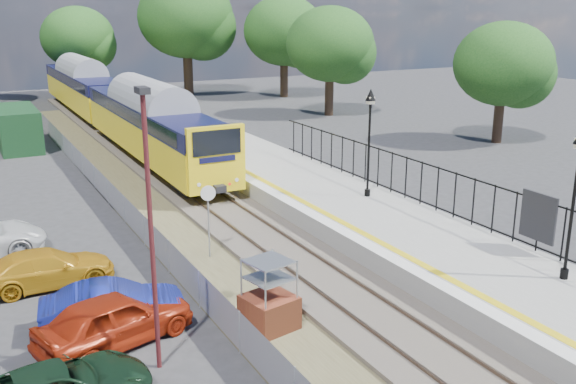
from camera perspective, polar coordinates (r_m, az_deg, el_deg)
ground at (r=20.66m, az=4.29°, el=-8.86°), size 120.00×120.00×0.00m
track_bed at (r=28.56m, az=-6.86°, el=-1.59°), size 5.90×80.00×0.29m
platform at (r=28.96m, az=2.98°, el=-0.50°), size 5.00×70.00×0.90m
platform_edge at (r=27.87m, az=-0.66°, el=-0.17°), size 0.90×70.00×0.01m
victorian_lamp_north at (r=27.04m, az=7.29°, el=6.58°), size 0.44×0.44×4.60m
palisade_fence at (r=25.47m, az=14.25°, el=-0.06°), size 0.12×26.00×2.00m
wire_fence at (r=29.55m, az=-15.29°, el=-0.42°), size 0.06×52.00×1.20m
tree_line at (r=58.97m, az=-17.07°, el=13.35°), size 56.80×43.80×11.88m
train at (r=47.74m, az=-15.55°, el=7.83°), size 2.82×40.83×3.51m
brick_plinth at (r=17.99m, az=-1.69°, el=-9.24°), size 1.53×1.53×2.09m
speed_sign at (r=22.77m, az=-7.09°, el=-1.55°), size 0.55×0.12×2.73m
carpark_lamp at (r=15.37m, az=-12.16°, el=-2.10°), size 0.25×0.50×7.01m
car_red at (r=17.96m, az=-15.12°, el=-10.85°), size 4.59×2.90×1.46m
car_blue at (r=18.84m, az=-15.22°, el=-9.78°), size 4.16×1.99×1.31m
car_yellow at (r=22.22m, az=-20.62°, el=-6.36°), size 4.21×1.76×1.21m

